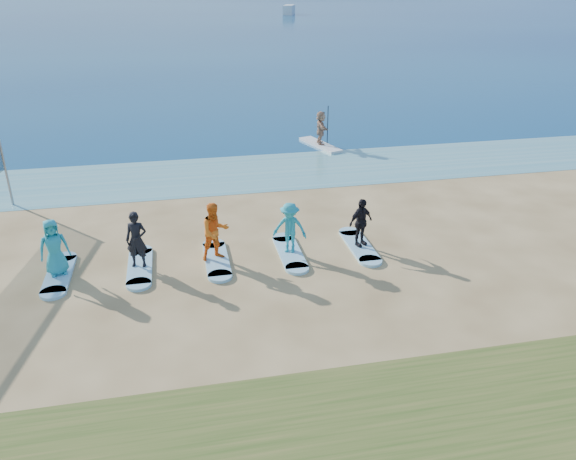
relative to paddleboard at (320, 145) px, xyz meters
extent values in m
plane|color=tan|center=(-4.87, -13.91, -0.06)|extent=(600.00, 600.00, 0.00)
plane|color=teal|center=(-4.87, -3.41, -0.05)|extent=(600.00, 600.00, 0.00)
plane|color=navy|center=(-4.87, 146.09, -0.05)|extent=(600.00, 600.00, 0.00)
cylinder|color=gray|center=(-13.30, -5.22, 1.19)|extent=(0.09, 0.09, 2.50)
cube|color=silver|center=(0.00, 0.00, 0.00)|extent=(1.59, 3.07, 0.12)
imported|color=tan|center=(0.00, 0.00, 0.87)|extent=(0.62, 1.55, 1.63)
cube|color=silver|center=(18.21, 94.52, -0.06)|extent=(3.57, 5.78, 1.83)
cube|color=#8EC5DC|center=(-10.73, -11.32, -0.01)|extent=(0.70, 2.20, 0.09)
imported|color=teal|center=(-10.73, -11.32, 0.86)|extent=(0.94, 0.76, 1.66)
cube|color=#8EC5DC|center=(-8.47, -11.32, -0.01)|extent=(0.70, 2.20, 0.09)
imported|color=black|center=(-8.47, -11.32, 0.87)|extent=(0.68, 0.52, 1.69)
cube|color=#8EC5DC|center=(-6.22, -11.32, -0.01)|extent=(0.70, 2.20, 0.09)
imported|color=orange|center=(-6.22, -11.32, 0.92)|extent=(1.02, 0.89, 1.78)
cube|color=#8EC5DC|center=(-3.96, -11.32, -0.01)|extent=(0.70, 2.20, 0.09)
imported|color=teal|center=(-3.96, -11.32, 0.83)|extent=(1.19, 0.96, 1.60)
cube|color=#8EC5DC|center=(-1.70, -11.32, -0.01)|extent=(0.70, 2.20, 0.09)
imported|color=black|center=(-1.70, -11.32, 0.81)|extent=(0.98, 0.72, 1.55)
camera|label=1|loc=(-7.16, -26.45, 7.88)|focal=35.00mm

